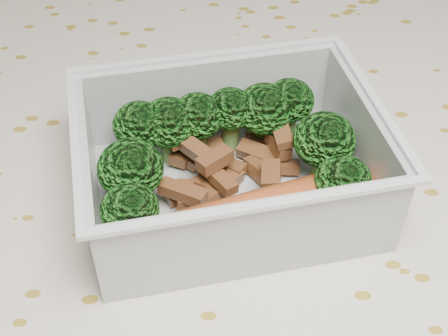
{
  "coord_description": "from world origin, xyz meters",
  "views": [
    {
      "loc": [
        -0.0,
        -0.28,
        1.05
      ],
      "look_at": [
        0.0,
        -0.0,
        0.78
      ],
      "focal_mm": 50.0,
      "sensor_mm": 36.0,
      "label": 1
    }
  ],
  "objects": [
    {
      "name": "meat_pile",
      "position": [
        0.01,
        0.01,
        0.77
      ],
      "size": [
        0.09,
        0.08,
        0.03
      ],
      "color": "brown",
      "rests_on": "lunch_container"
    },
    {
      "name": "lunch_container",
      "position": [
        0.01,
        -0.0,
        0.78
      ],
      "size": [
        0.21,
        0.17,
        0.06
      ],
      "color": "silver",
      "rests_on": "tablecloth"
    },
    {
      "name": "dining_table",
      "position": [
        0.0,
        0.0,
        0.67
      ],
      "size": [
        1.4,
        0.9,
        0.75
      ],
      "color": "brown",
      "rests_on": "ground"
    },
    {
      "name": "sausage",
      "position": [
        0.02,
        -0.04,
        0.78
      ],
      "size": [
        0.15,
        0.07,
        0.03
      ],
      "color": "#AD4820",
      "rests_on": "lunch_container"
    },
    {
      "name": "tablecloth",
      "position": [
        0.0,
        0.0,
        0.72
      ],
      "size": [
        1.46,
        0.96,
        0.19
      ],
      "color": "beige",
      "rests_on": "dining_table"
    },
    {
      "name": "broccoli_florets",
      "position": [
        0.0,
        0.01,
        0.79
      ],
      "size": [
        0.16,
        0.13,
        0.05
      ],
      "color": "#608C3F",
      "rests_on": "lunch_container"
    }
  ]
}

